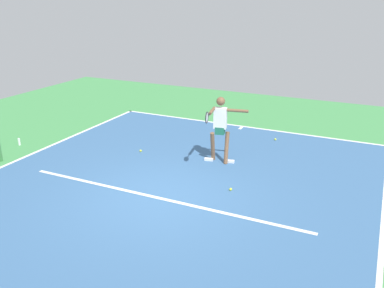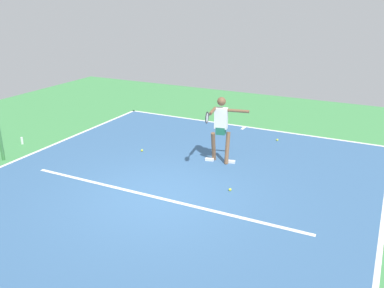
{
  "view_description": "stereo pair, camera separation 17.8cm",
  "coord_description": "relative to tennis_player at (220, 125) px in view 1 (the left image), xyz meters",
  "views": [
    {
      "loc": [
        -4.27,
        7.26,
        4.34
      ],
      "look_at": [
        -0.23,
        -1.28,
        0.9
      ],
      "focal_mm": 38.54,
      "sensor_mm": 36.0,
      "label": 1
    },
    {
      "loc": [
        -4.43,
        7.19,
        4.34
      ],
      "look_at": [
        -0.23,
        -1.28,
        0.9
      ],
      "focal_mm": 38.54,
      "sensor_mm": 36.0,
      "label": 2
    }
  ],
  "objects": [
    {
      "name": "court_line_baseline_near",
      "position": [
        0.47,
        -3.38,
        -1.06
      ],
      "size": [
        9.42,
        0.1,
        0.01
      ],
      "primitive_type": "cube",
      "color": "white",
      "rests_on": "ground_plane"
    },
    {
      "name": "tennis_player",
      "position": [
        0.0,
        0.0,
        0.0
      ],
      "size": [
        1.15,
        1.29,
        1.84
      ],
      "rotation": [
        0.0,
        0.0,
        0.19
      ],
      "color": "brown",
      "rests_on": "ground_plane"
    },
    {
      "name": "court_line_sideline_right",
      "position": [
        5.13,
        2.52,
        -1.06
      ],
      "size": [
        0.1,
        11.91,
        0.01
      ],
      "primitive_type": "cube",
      "color": "white",
      "rests_on": "ground_plane"
    },
    {
      "name": "court_line_service",
      "position": [
        0.47,
        2.57,
        -1.06
      ],
      "size": [
        7.06,
        0.1,
        0.01
      ],
      "primitive_type": "cube",
      "color": "white",
      "rests_on": "ground_plane"
    },
    {
      "name": "tennis_ball_centre_court",
      "position": [
        -0.89,
        1.52,
        -1.03
      ],
      "size": [
        0.07,
        0.07,
        0.07
      ],
      "primitive_type": "sphere",
      "color": "#CCE033",
      "rests_on": "ground_plane"
    },
    {
      "name": "court_surface",
      "position": [
        0.47,
        2.52,
        -1.06
      ],
      "size": [
        9.42,
        11.91,
        0.0
      ],
      "primitive_type": "cube",
      "color": "#38608E",
      "rests_on": "ground_plane"
    },
    {
      "name": "water_bottle",
      "position": [
        6.03,
        1.36,
        -0.95
      ],
      "size": [
        0.07,
        0.07,
        0.22
      ],
      "primitive_type": "cylinder",
      "color": "white",
      "rests_on": "ground_plane"
    },
    {
      "name": "court_line_centre_mark",
      "position": [
        0.47,
        -3.18,
        -1.06
      ],
      "size": [
        0.1,
        0.3,
        0.01
      ],
      "primitive_type": "cube",
      "color": "white",
      "rests_on": "ground_plane"
    },
    {
      "name": "tennis_ball_far_corner",
      "position": [
        -0.93,
        -2.43,
        -1.03
      ],
      "size": [
        0.07,
        0.07,
        0.07
      ],
      "primitive_type": "sphere",
      "color": "#CCE033",
      "rests_on": "ground_plane"
    },
    {
      "name": "ground_plane",
      "position": [
        0.47,
        2.52,
        -1.06
      ],
      "size": [
        21.88,
        21.88,
        0.0
      ],
      "primitive_type": "plane",
      "color": "#428E4C"
    },
    {
      "name": "court_line_sideline_left",
      "position": [
        -4.19,
        2.52,
        -1.06
      ],
      "size": [
        0.1,
        11.91,
        0.01
      ],
      "primitive_type": "cube",
      "color": "white",
      "rests_on": "ground_plane"
    },
    {
      "name": "tennis_ball_by_baseline",
      "position": [
        2.37,
        0.26,
        -1.03
      ],
      "size": [
        0.07,
        0.07,
        0.07
      ],
      "primitive_type": "sphere",
      "color": "yellow",
      "rests_on": "ground_plane"
    }
  ]
}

